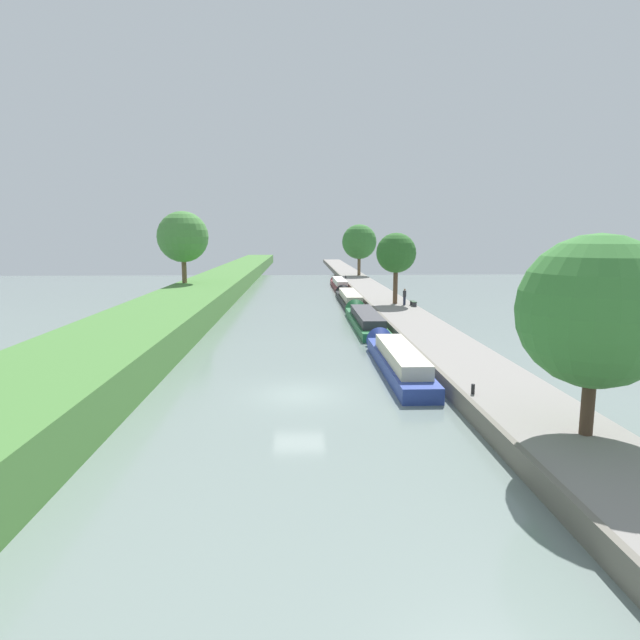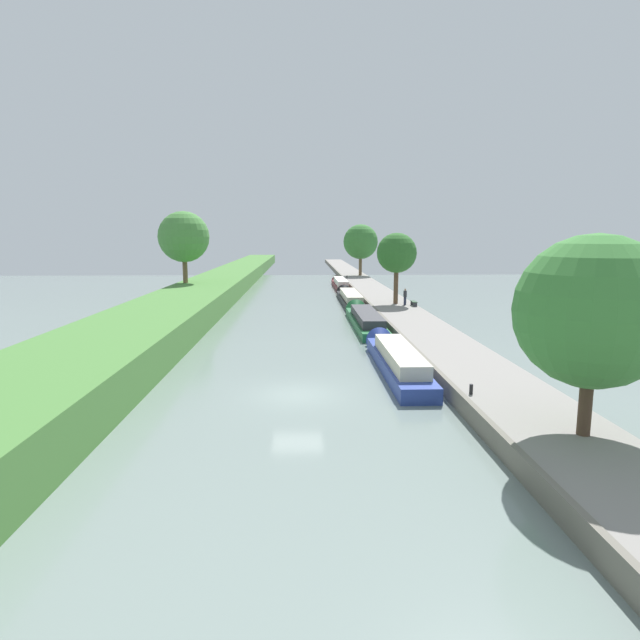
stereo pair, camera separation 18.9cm
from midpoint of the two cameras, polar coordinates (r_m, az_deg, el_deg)
ground_plane at (r=26.39m, az=-2.49°, el=-8.02°), size 160.00×160.00×0.00m
left_grassy_bank at (r=28.36m, az=-25.39°, el=-5.39°), size 7.18×260.00×2.20m
right_towpath at (r=27.93m, az=17.77°, el=-6.61°), size 4.45×260.00×0.83m
stone_quay at (r=27.22m, az=13.09°, el=-6.76°), size 0.25×260.00×0.88m
narrowboat_blue at (r=31.42m, az=8.07°, el=-4.12°), size 1.97×13.53×2.07m
narrowboat_green at (r=46.53m, az=4.67°, el=0.15°), size 2.18×15.46×2.08m
narrowboat_black at (r=62.54m, az=3.02°, el=2.43°), size 2.12×16.58×2.04m
narrowboat_maroon at (r=79.73m, az=1.99°, el=3.90°), size 1.80×15.87×1.97m
tree_rightbank_near at (r=20.27m, az=27.23°, el=0.82°), size 5.26×5.26×7.01m
tree_rightbank_midnear at (r=54.64m, az=8.07°, el=7.10°), size 4.04×4.04×7.20m
tree_rightbank_midfar at (r=93.41m, az=4.18°, el=8.37°), size 5.99×5.99×8.84m
tree_leftbank_downstream at (r=64.80m, az=-14.59°, el=8.62°), size 5.93×5.93×8.36m
person_walking at (r=54.05m, az=8.96°, el=2.53°), size 0.34×0.34×1.66m
mooring_bollard_near at (r=24.53m, az=15.88°, el=-7.14°), size 0.16×0.16×0.45m
mooring_bollard_far at (r=87.01m, az=2.72°, el=4.64°), size 0.16×0.16×0.45m
park_bench at (r=53.52m, az=9.88°, el=1.87°), size 0.44×1.50×0.47m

